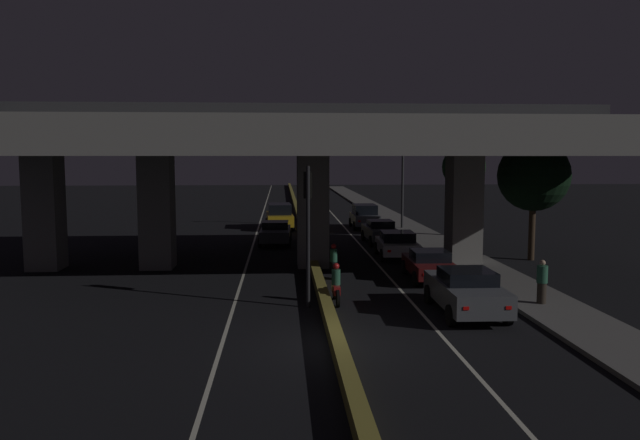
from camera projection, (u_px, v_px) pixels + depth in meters
name	position (u px, v px, depth m)	size (l,w,h in m)	color
ground_plane	(336.00, 345.00, 17.85)	(200.00, 200.00, 0.00)	black
lane_line_left_inner	(261.00, 221.00, 52.39)	(0.12, 126.00, 0.00)	beige
lane_line_right_inner	(338.00, 220.00, 52.80)	(0.12, 126.00, 0.00)	beige
median_divider	(299.00, 218.00, 52.57)	(0.40, 126.00, 0.42)	olive
sidewalk_right	(410.00, 228.00, 46.14)	(2.64, 126.00, 0.15)	#5B5956
elevated_overpass	(308.00, 144.00, 30.10)	(29.33, 13.06, 7.93)	gray
traffic_light_left_of_median	(308.00, 211.00, 22.09)	(0.30, 0.49, 5.06)	black
street_lamp	(398.00, 166.00, 45.56)	(2.48, 0.32, 7.82)	#2D2D30
car_grey_lead	(466.00, 291.00, 21.36)	(2.09, 4.67, 1.55)	#515459
car_dark_red_second	(429.00, 264.00, 27.27)	(1.99, 4.24, 1.32)	#591414
car_white_third	(397.00, 244.00, 33.11)	(2.19, 4.05, 1.43)	silver
car_grey_fourth	(380.00, 231.00, 38.62)	(1.94, 4.44, 1.46)	#515459
car_grey_fifth	(365.00, 216.00, 46.69)	(2.03, 4.05, 1.80)	#515459
car_grey_lead_oncoming	(275.00, 232.00, 38.42)	(2.05, 4.40, 1.39)	#515459
car_taxi_yellow_second_oncoming	(280.00, 216.00, 46.58)	(2.20, 4.80, 1.86)	gold
motorcycle_red_filtering_near	(336.00, 286.00, 22.90)	(0.33, 1.88, 1.50)	black
motorcycle_black_filtering_mid	(334.00, 263.00, 28.05)	(0.34, 1.96, 1.48)	black
pedestrian_on_sidewalk	(542.00, 282.00, 22.26)	(0.38, 0.38, 1.57)	#2D261E
roadside_tree_kerbside_near	(534.00, 176.00, 32.09)	(3.68, 3.68, 6.26)	#38281C
roadside_tree_kerbside_mid	(464.00, 168.00, 40.97)	(2.83, 2.83, 6.11)	#2D2116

